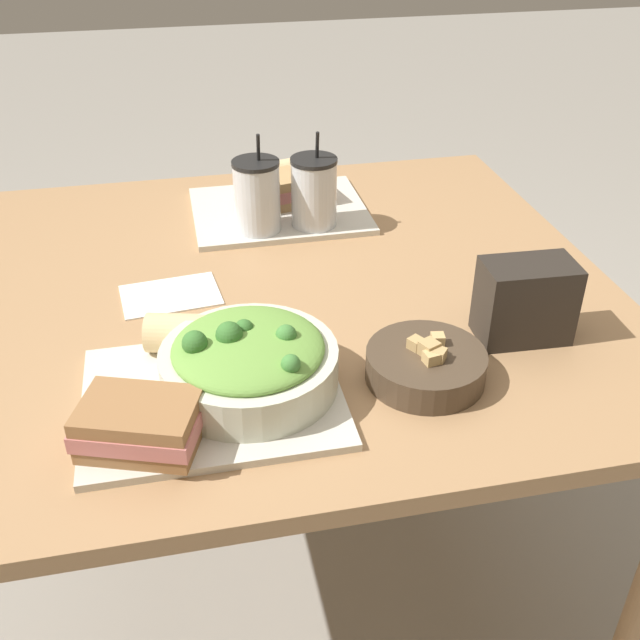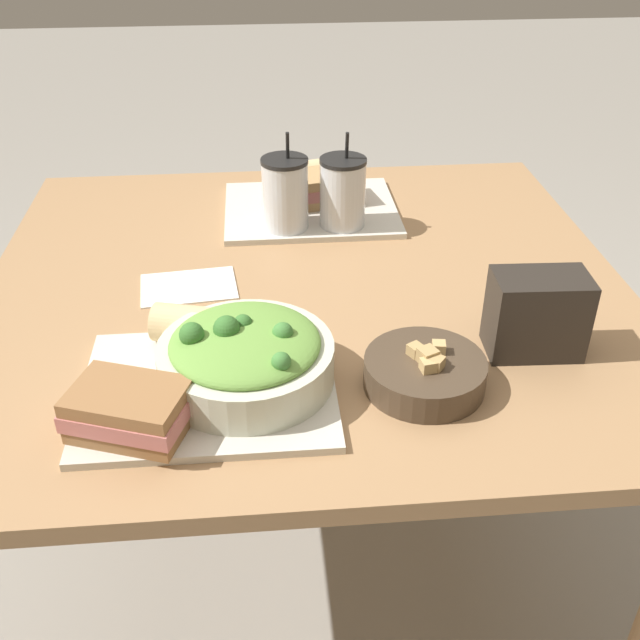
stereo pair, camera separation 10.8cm
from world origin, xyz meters
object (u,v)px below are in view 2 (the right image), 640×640
Objects in this scene: drink_cup_red at (343,194)px; napkin_folded at (189,287)px; baguette_near at (205,326)px; sandwich_far at (319,188)px; salad_bowl at (245,355)px; drink_cup_dark at (285,196)px; soup_bowl at (425,372)px; chip_bag at (537,314)px; sandwich_near at (130,410)px; baguette_far at (312,173)px.

napkin_folded is (-0.30, -0.21, -0.08)m from drink_cup_red.
sandwich_far reaches higher than baguette_near.
salad_bowl is 1.40× the size of sandwich_far.
salad_bowl is 1.41× the size of napkin_folded.
sandwich_far is 0.93× the size of drink_cup_red.
drink_cup_dark is 0.29m from napkin_folded.
chip_bag is (0.19, 0.08, 0.04)m from soup_bowl.
soup_bowl is 0.53m from drink_cup_red.
sandwich_near is 0.69m from drink_cup_red.
baguette_far is at bearing 82.62° from sandwich_far.
sandwich_far reaches higher than soup_bowl.
sandwich_near is 1.07× the size of baguette_near.
baguette_far reaches higher than soup_bowl.
chip_bag is (0.44, 0.05, 0.01)m from salad_bowl.
sandwich_near is 1.01× the size of napkin_folded.
salad_bowl is 1.88× the size of baguette_far.
sandwich_far is (0.16, 0.62, -0.01)m from salad_bowl.
drink_cup_red is at bearing 35.15° from napkin_folded.
baguette_far is 0.70× the size of drink_cup_red.
napkin_folded is at bearing 158.85° from chip_bag.
chip_bag is 0.60m from napkin_folded.
soup_bowl is 0.74m from baguette_far.
sandwich_far is 1.01× the size of napkin_folded.
drink_cup_dark is (-0.07, -0.20, 0.04)m from baguette_far.
soup_bowl is at bearing -83.46° from drink_cup_red.
chip_bag is at bearing -80.79° from baguette_near.
sandwich_near is at bearing 143.34° from baguette_far.
salad_bowl is at bearing 51.16° from sandwich_near.
salad_bowl is 1.40× the size of sandwich_near.
sandwich_near and sandwich_far have the same top height.
salad_bowl is at bearing -170.62° from chip_bag.
sandwich_near is 0.91× the size of drink_cup_dark.
soup_bowl is 0.42m from sandwich_near.
salad_bowl reaches higher than sandwich_far.
sandwich_far is at bearing -8.58° from baguette_near.
drink_cup_dark is at bearing -5.21° from baguette_near.
baguette_far is (-0.10, 0.73, 0.02)m from soup_bowl.
drink_cup_dark is (-0.08, -0.12, 0.04)m from sandwich_far.
soup_bowl is at bearing 172.32° from baguette_far.
drink_cup_dark reaches higher than baguette_near.
drink_cup_dark is at bearing 131.22° from chip_bag.
chip_bag reaches higher than sandwich_near.
napkin_folded is (-0.55, 0.24, -0.06)m from chip_bag.
sandwich_far is 0.09m from baguette_far.
soup_bowl is at bearing -155.18° from chip_bag.
napkin_folded is (0.05, 0.39, -0.04)m from sandwich_near.
drink_cup_red is (0.04, -0.12, 0.03)m from sandwich_far.
salad_bowl is at bearing 151.98° from baguette_far.
drink_cup_dark is at bearing -135.80° from sandwich_far.
drink_cup_dark reaches higher than drink_cup_red.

